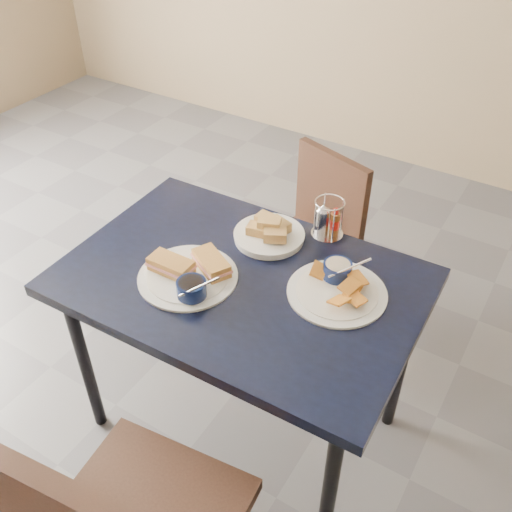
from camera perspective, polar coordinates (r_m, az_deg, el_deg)
The scene contains 7 objects.
ground at distance 2.28m, azimuth -6.58°, elevation -18.55°, with size 6.00×6.00×0.00m, color #535258.
dining_table at distance 1.83m, azimuth -1.46°, elevation -3.87°, with size 1.13×0.77×0.75m.
chair_far at distance 2.49m, azimuth 5.43°, elevation 2.75°, with size 0.47×0.46×0.80m.
sandwich_plate at distance 1.77m, azimuth -6.62°, elevation -1.72°, with size 0.32×0.31×0.12m.
plantain_plate at distance 1.74m, azimuth 8.19°, elevation -2.90°, with size 0.30×0.30×0.12m.
bread_basket at distance 1.92m, azimuth 1.35°, elevation 2.33°, with size 0.24×0.24×0.08m.
condiment_caddy at distance 1.94m, azimuth 7.12°, elevation 3.56°, with size 0.11×0.11×0.14m.
Camera 1 is at (0.85, -0.91, 1.92)m, focal length 40.00 mm.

